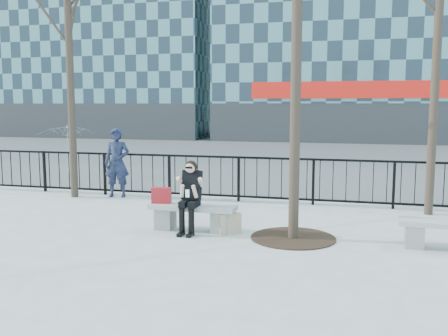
% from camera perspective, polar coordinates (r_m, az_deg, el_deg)
% --- Properties ---
extents(ground, '(120.00, 120.00, 0.00)m').
position_cam_1_polar(ground, '(9.49, -3.58, -7.12)').
color(ground, '#9B9A96').
rests_on(ground, ground).
extents(street_surface, '(60.00, 23.00, 0.01)m').
position_cam_1_polar(street_surface, '(24.02, 7.61, 1.62)').
color(street_surface, '#474747').
rests_on(street_surface, ground).
extents(railing, '(14.00, 0.06, 1.10)m').
position_cam_1_polar(railing, '(12.22, 0.78, -1.21)').
color(railing, black).
rests_on(railing, ground).
extents(tree_left, '(2.80, 2.80, 6.50)m').
position_cam_1_polar(tree_left, '(13.40, -17.47, 17.73)').
color(tree_left, black).
rests_on(tree_left, ground).
extents(tree_grate, '(1.50, 1.50, 0.02)m').
position_cam_1_polar(tree_grate, '(9.00, 7.90, -7.91)').
color(tree_grate, black).
rests_on(tree_grate, ground).
extents(bench_main, '(1.65, 0.46, 0.49)m').
position_cam_1_polar(bench_main, '(9.42, -3.59, -5.35)').
color(bench_main, slate).
rests_on(bench_main, ground).
extents(bench_second, '(1.55, 0.43, 0.46)m').
position_cam_1_polar(bench_second, '(9.00, 24.25, -6.72)').
color(bench_second, slate).
rests_on(bench_second, ground).
extents(seated_woman, '(0.50, 0.64, 1.34)m').
position_cam_1_polar(seated_woman, '(9.20, -3.92, -3.32)').
color(seated_woman, black).
rests_on(seated_woman, ground).
extents(handbag, '(0.38, 0.22, 0.30)m').
position_cam_1_polar(handbag, '(9.59, -7.17, -3.12)').
color(handbag, '#A9141A').
rests_on(handbag, bench_main).
extents(shopping_bag, '(0.42, 0.33, 0.38)m').
position_cam_1_polar(shopping_bag, '(9.18, 0.68, -6.38)').
color(shopping_bag, '#C2B489').
rests_on(shopping_bag, ground).
extents(standing_man, '(0.71, 0.53, 1.77)m').
position_cam_1_polar(standing_man, '(13.00, -12.12, 0.62)').
color(standing_man, black).
rests_on(standing_man, ground).
extents(vendor_umbrella, '(2.07, 2.11, 1.72)m').
position_cam_1_polar(vendor_umbrella, '(17.15, -17.49, 1.95)').
color(vendor_umbrella, gold).
rests_on(vendor_umbrella, ground).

